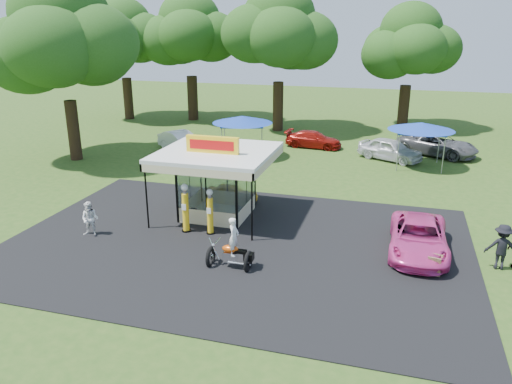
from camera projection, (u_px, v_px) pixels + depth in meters
The scene contains 23 objects.
ground at pixel (222, 264), 20.18m from camera, with size 120.00×120.00×0.00m, color #2B4D18.
asphalt_apron at pixel (237, 243), 22.00m from camera, with size 20.00×14.00×0.04m, color black.
gas_station_kiosk at pixel (217, 182), 24.68m from camera, with size 5.40×5.40×4.18m.
gas_pump_left at pixel (186, 209), 22.89m from camera, with size 0.44×0.44×2.34m.
gas_pump_right at pixel (210, 213), 22.68m from camera, with size 0.41×0.41×2.18m.
motorcycle at pixel (232, 248), 19.56m from camera, with size 1.87×0.90×2.22m.
spare_tires at pixel (194, 214), 24.49m from camera, with size 0.81×0.64×0.65m.
a_frame_sign at pixel (434, 266), 19.03m from camera, with size 0.52×0.54×0.87m.
kiosk_car at pixel (232, 193), 27.11m from camera, with size 1.13×2.82×0.96m, color yellow.
pink_sedan at pixel (419, 238), 20.90m from camera, with size 2.33×5.05×1.40m, color #E23D95.
spectator_west at pixel (90, 219), 22.59m from camera, with size 0.79×0.61×1.62m, color white.
spectator_east_a at pixel (502, 247), 19.49m from camera, with size 1.20×0.69×1.86m, color black.
bg_car_a at pixel (181, 142), 37.67m from camera, with size 1.58×4.53×1.49m, color white.
bg_car_b at pixel (314, 139), 38.84m from camera, with size 1.78×4.37×1.27m, color maroon.
bg_car_c at pixel (390, 149), 35.22m from camera, with size 1.83×4.54×1.55m, color silver.
bg_car_d at pixel (438, 145), 36.50m from camera, with size 2.62×5.69×1.58m, color #58585A.
tent_west at pixel (242, 120), 35.43m from camera, with size 4.29×4.29×3.00m.
tent_east at pixel (421, 127), 32.94m from camera, with size 4.33×4.33×3.03m.
oak_far_a at pixel (124, 45), 48.48m from camera, with size 9.62×9.62×11.40m.
oak_far_b at pixel (190, 41), 47.91m from camera, with size 9.98×9.98×11.91m.
oak_far_c at pixel (279, 41), 42.82m from camera, with size 10.39×10.39×12.24m.
oak_far_d at pixel (409, 51), 44.19m from camera, with size 9.09×9.09×10.83m.
oak_near at pixel (63, 47), 33.18m from camera, with size 10.74×10.74×12.37m.
Camera 1 is at (6.40, -17.08, 9.23)m, focal length 35.00 mm.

